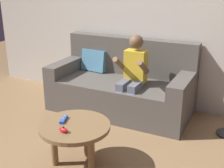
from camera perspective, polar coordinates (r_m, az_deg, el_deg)
name	(u,v)px	position (r m, az deg, el deg)	size (l,w,h in m)	color
wall_back	(138,7)	(3.87, 5.05, 14.47)	(4.61, 0.05, 2.50)	beige
couch	(121,87)	(3.76, 1.81, -0.52)	(1.73, 0.80, 0.88)	#56514C
person_seated_on_couch	(132,74)	(3.42, 3.93, 1.97)	(0.35, 0.43, 0.99)	slate
coffee_table	(75,131)	(2.62, -7.00, -8.94)	(0.61, 0.61, 0.42)	brown
game_remote_blue_near_edge	(64,119)	(2.66, -9.19, -6.68)	(0.08, 0.14, 0.03)	blue
nunchuk_red	(63,130)	(2.47, -9.24, -8.61)	(0.10, 0.06, 0.05)	red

